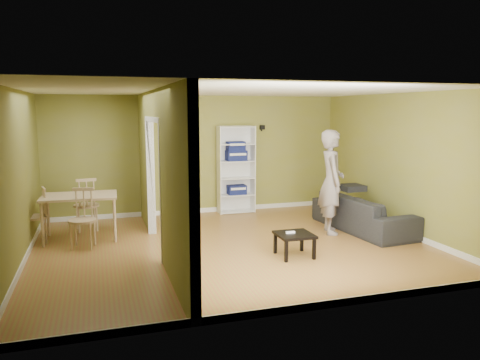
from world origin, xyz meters
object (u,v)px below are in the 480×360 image
at_px(coffee_table, 294,237).
at_px(chair_near, 82,219).
at_px(person, 332,173).
at_px(chair_far, 86,204).
at_px(chair_left, 34,216).
at_px(sofa, 363,208).
at_px(dining_table, 80,199).
at_px(bookshelf, 235,169).

relative_size(coffee_table, chair_near, 0.56).
xyz_separation_m(person, chair_far, (-4.38, 1.54, -0.62)).
height_order(chair_left, chair_far, chair_far).
xyz_separation_m(sofa, dining_table, (-5.16, 0.94, 0.28)).
relative_size(chair_left, chair_near, 0.97).
height_order(bookshelf, dining_table, bookshelf).
relative_size(coffee_table, dining_table, 0.43).
bearing_deg(bookshelf, chair_far, -166.85).
distance_m(sofa, dining_table, 5.25).
height_order(sofa, coffee_table, sofa).
bearing_deg(chair_near, chair_left, 156.35).
xyz_separation_m(chair_left, chair_far, (0.84, 0.64, 0.03)).
height_order(person, dining_table, person).
distance_m(coffee_table, chair_left, 4.48).
height_order(person, chair_left, person).
bearing_deg(bookshelf, chair_left, -161.08).
bearing_deg(dining_table, sofa, -10.31).
bearing_deg(person, chair_left, 95.90).
distance_m(bookshelf, chair_far, 3.32).
xyz_separation_m(dining_table, chair_left, (-0.75, -0.03, -0.24)).
xyz_separation_m(chair_left, chair_near, (0.80, -0.57, 0.02)).
height_order(coffee_table, chair_near, chair_near).
xyz_separation_m(coffee_table, chair_left, (-3.99, 2.04, 0.17)).
distance_m(chair_left, chair_far, 1.06).
relative_size(sofa, person, 1.01).
bearing_deg(coffee_table, person, 42.63).
relative_size(sofa, chair_near, 2.30).
bearing_deg(chair_near, dining_table, 106.50).
bearing_deg(bookshelf, dining_table, -157.56).
relative_size(coffee_table, chair_far, 0.54).
bearing_deg(person, coffee_table, 148.33).
bearing_deg(chair_near, sofa, 8.24).
bearing_deg(coffee_table, chair_left, 152.94).
height_order(person, chair_near, person).
xyz_separation_m(sofa, person, (-0.69, 0.01, 0.70)).
bearing_deg(bookshelf, person, -62.72).
xyz_separation_m(person, chair_left, (-5.22, 0.90, -0.65)).
bearing_deg(sofa, bookshelf, 34.41).
relative_size(bookshelf, chair_near, 1.94).
xyz_separation_m(sofa, chair_near, (-5.11, 0.34, 0.06)).
distance_m(dining_table, chair_near, 0.64).
bearing_deg(sofa, person, 84.51).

